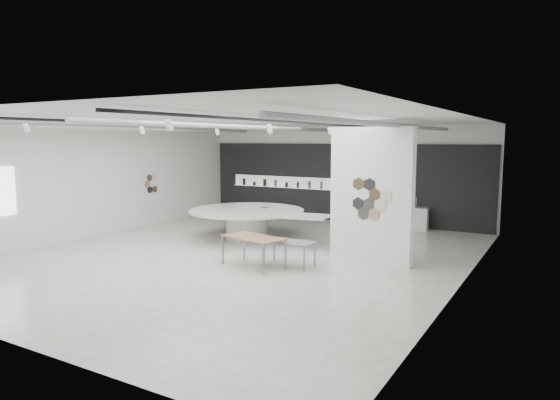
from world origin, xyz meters
The scene contains 7 objects.
room centered at (-0.09, 0.00, 2.07)m, with size 12.02×14.02×3.82m.
back_wall_display centered at (-0.08, 6.93, 1.54)m, with size 11.80×0.27×3.10m.
partition_column centered at (3.50, 1.00, 1.80)m, with size 2.20×0.38×3.60m.
display_island centered at (-1.15, 2.12, 0.63)m, with size 5.27×4.36×0.98m.
sample_table_wood centered at (1.02, -0.92, 0.72)m, with size 1.82×1.22×0.78m.
sample_table_stone centered at (1.81, -0.45, 0.61)m, with size 1.31×0.67×0.67m.
kitchen_counter centered at (2.93, 6.51, 0.42)m, with size 1.53×0.73×1.17m.
Camera 1 is at (7.97, -11.48, 3.27)m, focal length 32.00 mm.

